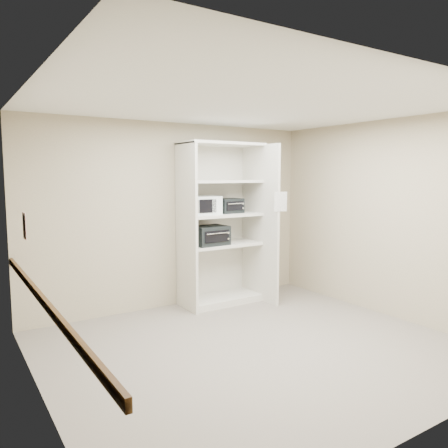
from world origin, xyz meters
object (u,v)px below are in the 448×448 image
microwave (204,205)px  toaster_oven_upper (229,206)px  toaster_oven_lower (210,235)px  shelving_unit (224,229)px

microwave → toaster_oven_upper: bearing=1.1°
toaster_oven_upper → toaster_oven_lower: size_ratio=0.76×
shelving_unit → toaster_oven_lower: size_ratio=4.78×
microwave → toaster_oven_lower: (0.06, -0.06, -0.44)m
shelving_unit → microwave: size_ratio=5.44×
toaster_oven_lower → toaster_oven_upper: bearing=6.0°
microwave → toaster_oven_lower: 0.45m
shelving_unit → microwave: shelving_unit is taller
shelving_unit → toaster_oven_upper: 0.36m
shelving_unit → toaster_oven_upper: (0.11, 0.02, 0.35)m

